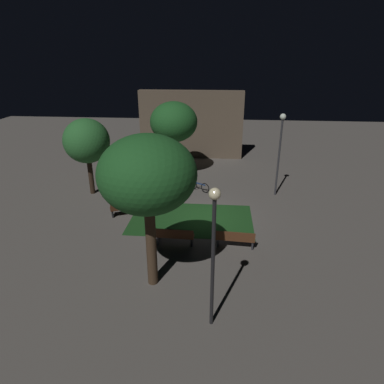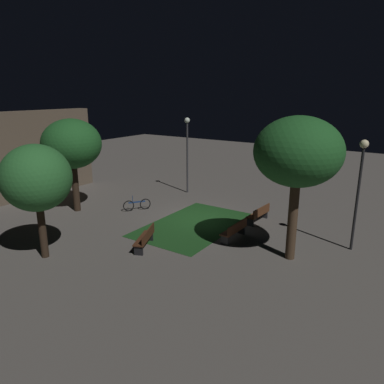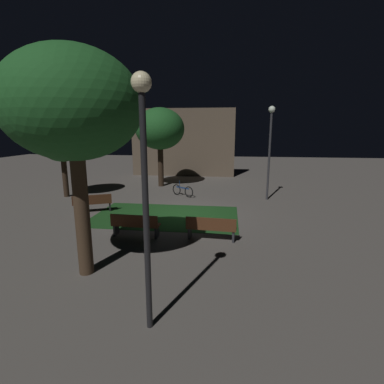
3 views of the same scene
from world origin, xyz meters
The scene contains 12 objects.
ground_plane centered at (0.00, 0.00, 0.00)m, with size 60.00×60.00×0.00m, color #56514C.
grass_lawn centered at (-0.87, -0.40, 0.01)m, with size 6.62×4.07×0.01m, color #194219.
bench_lawn_edge centered at (-1.42, -3.08, 0.48)m, with size 1.82×0.54×0.88m.
bench_near_trees centered at (1.41, -3.08, 0.48)m, with size 1.83×0.60×0.88m.
bench_by_lamp centered at (-4.51, -0.19, 0.48)m, with size 1.84×1.18×0.88m.
tree_left_canopy centered at (-7.60, 2.78, 3.44)m, with size 2.80×2.80×4.83m.
tree_lawn_side centered at (-1.90, -5.94, 4.50)m, with size 3.47×3.47×5.94m.
tree_back_left centered at (-2.74, 6.68, 3.94)m, with size 3.34×3.34×5.38m.
lamp_post_plaza_east centered at (4.19, 3.52, 3.45)m, with size 0.36×0.36×5.16m.
lamp_post_path_center centered at (0.47, -7.93, 3.30)m, with size 0.36×0.36×4.91m.
bicycle centered at (-0.74, 3.76, 0.34)m, with size 1.41×0.99×0.93m.
building_wall_backdrop centered at (-1.96, 11.64, 2.82)m, with size 8.73×0.80×5.63m, color brown.
Camera 3 is at (1.98, -12.96, 3.95)m, focal length 27.03 mm.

